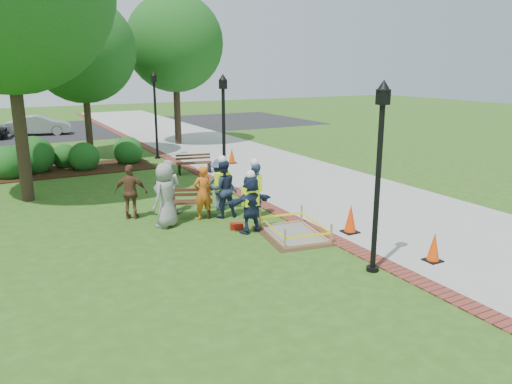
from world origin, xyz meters
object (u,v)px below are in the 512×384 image
wet_concrete_pad (294,227)px  lamp_near (379,164)px  bench_near (187,208)px  hivis_worker_c (223,187)px  hivis_worker_a (251,202)px  cone_front (434,248)px  hivis_worker_b (254,189)px

wet_concrete_pad → lamp_near: lamp_near is taller
bench_near → lamp_near: size_ratio=0.39×
wet_concrete_pad → hivis_worker_c: bearing=111.9°
lamp_near → hivis_worker_a: bearing=107.7°
bench_near → hivis_worker_c: (0.98, -0.51, 0.68)m
bench_near → hivis_worker_a: hivis_worker_a is taller
hivis_worker_a → hivis_worker_c: hivis_worker_c is taller
cone_front → hivis_worker_b: 5.58m
hivis_worker_c → hivis_worker_a: bearing=-87.6°
bench_near → cone_front: size_ratio=2.21×
lamp_near → hivis_worker_c: (-1.25, 5.41, -1.53)m
hivis_worker_a → hivis_worker_c: bearing=92.4°
wet_concrete_pad → hivis_worker_c: hivis_worker_c is taller
bench_near → hivis_worker_a: (1.05, -2.20, 0.62)m
cone_front → hivis_worker_a: 4.90m
hivis_worker_a → bench_near: bearing=115.5°
lamp_near → bench_near: bearing=110.7°
hivis_worker_b → hivis_worker_c: bearing=147.4°
cone_front → hivis_worker_a: size_ratio=0.42×
bench_near → hivis_worker_b: hivis_worker_b is taller
wet_concrete_pad → hivis_worker_b: (-0.18, 1.96, 0.68)m
cone_front → hivis_worker_c: bearing=116.9°
bench_near → lamp_near: bearing=-69.3°
cone_front → hivis_worker_c: size_ratio=0.39×
wet_concrete_pad → bench_near: size_ratio=1.55×
hivis_worker_b → hivis_worker_c: 0.97m
wet_concrete_pad → hivis_worker_c: size_ratio=1.33×
hivis_worker_b → bench_near: bearing=150.2°
bench_near → hivis_worker_b: bearing=-29.8°
hivis_worker_c → cone_front: bearing=-63.1°
cone_front → lamp_near: (-1.63, 0.27, 2.12)m
hivis_worker_a → hivis_worker_b: 1.39m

